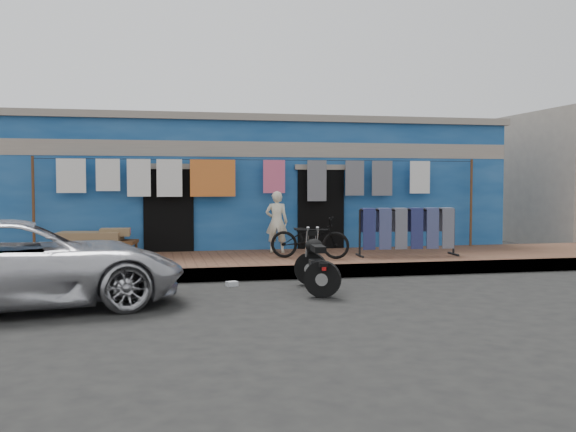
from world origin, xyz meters
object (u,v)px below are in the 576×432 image
object	(u,v)px
seated_person	(277,222)
motorcycle	(316,261)
jeans_rack	(407,231)
charpoy	(98,243)
car	(21,263)
bicycle	(310,233)

from	to	relation	value
seated_person	motorcycle	world-z (taller)	seated_person
seated_person	motorcycle	xyz separation A→B (m)	(-0.02, -3.62, -0.43)
jeans_rack	charpoy	bearing A→B (deg)	169.17
car	jeans_rack	bearing A→B (deg)	-78.67
seated_person	motorcycle	distance (m)	3.65
charpoy	seated_person	bearing A→B (deg)	-0.88
motorcycle	charpoy	xyz separation A→B (m)	(-3.76, 3.68, 0.03)
car	motorcycle	distance (m)	4.51
car	motorcycle	xyz separation A→B (m)	(4.47, 0.56, -0.16)
bicycle	jeans_rack	distance (m)	2.12
bicycle	jeans_rack	xyz separation A→B (m)	(2.12, 0.03, 0.00)
car	seated_person	bearing A→B (deg)	-58.87
seated_person	charpoy	size ratio (longest dim) A/B	0.77
bicycle	charpoy	world-z (taller)	bicycle
car	charpoy	world-z (taller)	car
motorcycle	jeans_rack	bearing A→B (deg)	48.62
bicycle	charpoy	size ratio (longest dim) A/B	0.92
charpoy	car	bearing A→B (deg)	-99.47
car	jeans_rack	size ratio (longest dim) A/B	2.13
car	bicycle	xyz separation A→B (m)	(4.96, 3.00, 0.11)
motorcycle	bicycle	bearing A→B (deg)	83.96
bicycle	motorcycle	distance (m)	2.49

